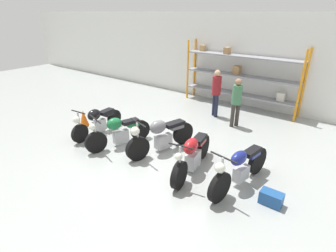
% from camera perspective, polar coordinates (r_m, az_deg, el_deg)
% --- Properties ---
extents(ground_plane, '(30.00, 30.00, 0.00)m').
position_cam_1_polar(ground_plane, '(7.23, -1.95, -6.10)').
color(ground_plane, '#9EA3A0').
extents(back_wall, '(30.00, 0.08, 3.60)m').
position_cam_1_polar(back_wall, '(11.10, 16.36, 13.51)').
color(back_wall, white).
rests_on(back_wall, ground_plane).
extents(shelving_rack, '(4.64, 0.63, 2.49)m').
position_cam_1_polar(shelving_rack, '(10.86, 15.52, 10.64)').
color(shelving_rack, orange).
rests_on(shelving_rack, ground_plane).
extents(motorcycle_black, '(0.56, 2.03, 0.97)m').
position_cam_1_polar(motorcycle_black, '(8.50, -15.17, 1.18)').
color(motorcycle_black, black).
rests_on(motorcycle_black, ground_plane).
extents(motorcycle_green, '(0.89, 1.95, 1.00)m').
position_cam_1_polar(motorcycle_green, '(7.59, -10.70, -1.15)').
color(motorcycle_green, black).
rests_on(motorcycle_green, ground_plane).
extents(motorcycle_grey, '(0.89, 2.17, 1.07)m').
position_cam_1_polar(motorcycle_grey, '(7.15, -1.50, -2.10)').
color(motorcycle_grey, black).
rests_on(motorcycle_grey, ground_plane).
extents(motorcycle_red, '(0.66, 2.11, 1.03)m').
position_cam_1_polar(motorcycle_red, '(6.32, 5.33, -6.20)').
color(motorcycle_red, black).
rests_on(motorcycle_red, ground_plane).
extents(motorcycle_blue, '(0.64, 2.16, 1.03)m').
position_cam_1_polar(motorcycle_blue, '(5.97, 15.44, -8.74)').
color(motorcycle_blue, black).
rests_on(motorcycle_blue, ground_plane).
extents(person_browsing, '(0.45, 0.45, 1.72)m').
position_cam_1_polar(person_browsing, '(9.63, 10.48, 7.80)').
color(person_browsing, '#1E2338').
rests_on(person_browsing, ground_plane).
extents(person_near_rack, '(0.45, 0.45, 1.64)m').
position_cam_1_polar(person_near_rack, '(8.88, 14.71, 5.69)').
color(person_near_rack, '#38332D').
rests_on(person_near_rack, ground_plane).
extents(toolbox, '(0.44, 0.26, 0.28)m').
position_cam_1_polar(toolbox, '(5.86, 21.55, -14.41)').
color(toolbox, '#1E4C8C').
rests_on(toolbox, ground_plane).
extents(traffic_cone, '(0.32, 0.32, 0.55)m').
position_cam_1_polar(traffic_cone, '(9.30, -17.87, 1.62)').
color(traffic_cone, orange).
rests_on(traffic_cone, ground_plane).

